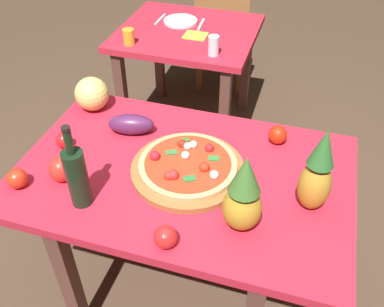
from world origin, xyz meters
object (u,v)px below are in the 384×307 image
(tomato_near_board, at_px, (17,179))
(napkin_folded, at_px, (195,36))
(wine_bottle, at_px, (77,176))
(tomato_at_corner, at_px, (278,135))
(knife_utensil, at_px, (201,24))
(drinking_glass_water, at_px, (214,46))
(pizza_board, at_px, (188,169))
(drinking_glass_juice, at_px, (129,37))
(pineapple_right, at_px, (317,174))
(dining_chair, at_px, (223,32))
(bell_pepper, at_px, (61,169))
(display_table, at_px, (184,187))
(background_table, at_px, (188,48))
(fork_utensil, at_px, (160,19))
(pizza, at_px, (188,163))
(dinner_plate, at_px, (180,21))
(pineapple_left, at_px, (243,197))
(tomato_by_bottle, at_px, (63,141))
(melon, at_px, (92,94))
(eggplant, at_px, (131,124))
(tomato_beside_pepper, at_px, (165,237))

(tomato_near_board, xyz_separation_m, napkin_folded, (0.26, 1.45, -0.04))
(wine_bottle, distance_m, tomato_at_corner, 0.83)
(knife_utensil, bearing_deg, drinking_glass_water, -68.63)
(pizza_board, xyz_separation_m, drinking_glass_juice, (-0.67, 0.96, 0.03))
(tomato_at_corner, bearing_deg, pineapple_right, -63.68)
(drinking_glass_juice, bearing_deg, tomato_at_corner, -35.02)
(dining_chair, relative_size, bell_pepper, 8.31)
(wine_bottle, bearing_deg, napkin_folded, 90.29)
(pineapple_right, xyz_separation_m, tomato_near_board, (-1.05, -0.22, -0.11))
(tomato_at_corner, bearing_deg, drinking_glass_water, 123.56)
(pizza_board, relative_size, knife_utensil, 2.46)
(pineapple_right, relative_size, napkin_folded, 2.43)
(display_table, bearing_deg, background_table, 106.73)
(display_table, xyz_separation_m, fork_utensil, (-0.60, 1.36, 0.09))
(background_table, bearing_deg, pizza, -72.51)
(bell_pepper, distance_m, napkin_folded, 1.37)
(fork_utensil, distance_m, napkin_folded, 0.34)
(pizza, bearing_deg, napkin_folded, 105.23)
(napkin_folded, bearing_deg, wine_bottle, -89.71)
(dining_chair, distance_m, dinner_plate, 0.60)
(wine_bottle, distance_m, fork_utensil, 1.65)
(tomato_at_corner, distance_m, drinking_glass_water, 0.83)
(display_table, relative_size, drinking_glass_juice, 14.25)
(knife_utensil, relative_size, napkin_folded, 1.29)
(pineapple_left, distance_m, knife_utensil, 1.67)
(fork_utensil, bearing_deg, wine_bottle, -78.17)
(bell_pepper, bearing_deg, pizza, 21.85)
(bell_pepper, bearing_deg, display_table, 22.08)
(wine_bottle, bearing_deg, fork_utensil, 100.49)
(pizza, xyz_separation_m, napkin_folded, (-0.32, 1.19, -0.04))
(tomato_at_corner, distance_m, fork_utensil, 1.41)
(pineapple_left, height_order, pineapple_right, pineapple_right)
(pineapple_right, bearing_deg, dining_chair, 112.03)
(pineapple_right, xyz_separation_m, dinner_plate, (-0.95, 1.40, -0.14))
(tomato_by_bottle, bearing_deg, knife_utensil, 81.63)
(background_table, relative_size, pizza_board, 1.93)
(napkin_folded, bearing_deg, pizza, -74.77)
(display_table, distance_m, melon, 0.64)
(pineapple_left, relative_size, eggplant, 1.52)
(dining_chair, bearing_deg, eggplant, 84.03)
(display_table, distance_m, tomato_at_corner, 0.45)
(tomato_near_board, height_order, knife_utensil, tomato_near_board)
(pizza, distance_m, fork_utensil, 1.49)
(tomato_near_board, bearing_deg, pizza, 24.44)
(tomato_beside_pepper, bearing_deg, tomato_at_corner, 67.39)
(pineapple_left, height_order, tomato_at_corner, pineapple_left)
(tomato_beside_pepper, relative_size, napkin_folded, 0.56)
(tomato_beside_pepper, relative_size, fork_utensil, 0.44)
(melon, xyz_separation_m, tomato_by_bottle, (0.02, -0.30, -0.04))
(melon, relative_size, tomato_near_board, 2.03)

